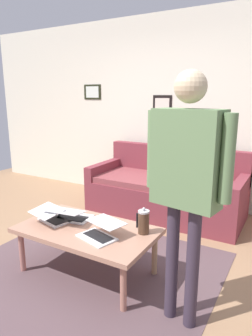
{
  "coord_description": "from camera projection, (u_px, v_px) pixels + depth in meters",
  "views": [
    {
      "loc": [
        -1.65,
        2.02,
        1.57
      ],
      "look_at": [
        -0.05,
        -0.77,
        0.8
      ],
      "focal_mm": 32.28,
      "sensor_mm": 36.0,
      "label": 1
    }
  ],
  "objects": [
    {
      "name": "back_wall",
      "position": [
        172.0,
        111.0,
        4.41
      ],
      "size": [
        7.04,
        0.11,
        2.7
      ],
      "color": "silver",
      "rests_on": "ground_plane"
    },
    {
      "name": "coffee_table",
      "position": [
        87.0,
        233.0,
        2.67
      ],
      "size": [
        1.22,
        0.7,
        0.43
      ],
      "color": "#A97861",
      "rests_on": "ground_plane"
    },
    {
      "name": "laptop_right",
      "position": [
        53.0,
        217.0,
        2.8
      ],
      "size": [
        0.37,
        0.39,
        0.15
      ],
      "color": "silver",
      "rests_on": "coffee_table"
    },
    {
      "name": "couch",
      "position": [
        166.0,
        192.0,
        4.09
      ],
      "size": [
        2.02,
        0.9,
        0.88
      ],
      "color": "brown",
      "rests_on": "ground_plane"
    },
    {
      "name": "laptop_center",
      "position": [
        100.0,
        232.0,
        2.49
      ],
      "size": [
        0.39,
        0.38,
        0.12
      ],
      "color": "silver",
      "rests_on": "coffee_table"
    },
    {
      "name": "ground_plane",
      "position": [
        81.0,
        266.0,
        2.87
      ],
      "size": [
        7.68,
        7.68,
        0.0
      ],
      "primitive_type": "plane",
      "color": "#956F50"
    },
    {
      "name": "french_press",
      "position": [
        144.0,
        222.0,
        2.54
      ],
      "size": [
        0.12,
        0.1,
        0.23
      ],
      "color": "#4C3323",
      "rests_on": "coffee_table"
    },
    {
      "name": "person_standing",
      "position": [
        186.0,
        171.0,
        1.92
      ],
      "size": [
        0.6,
        0.26,
        1.73
      ],
      "color": "#372C3B",
      "rests_on": "ground_plane"
    },
    {
      "name": "laptop_left",
      "position": [
        71.0,
        215.0,
        2.83
      ],
      "size": [
        0.39,
        0.41,
        0.15
      ],
      "color": "silver",
      "rests_on": "coffee_table"
    },
    {
      "name": "area_rug",
      "position": [
        81.0,
        277.0,
        2.68
      ],
      "size": [
        2.24,
        2.23,
        0.01
      ],
      "primitive_type": "cube",
      "color": "#564045",
      "rests_on": "ground_plane"
    }
  ]
}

